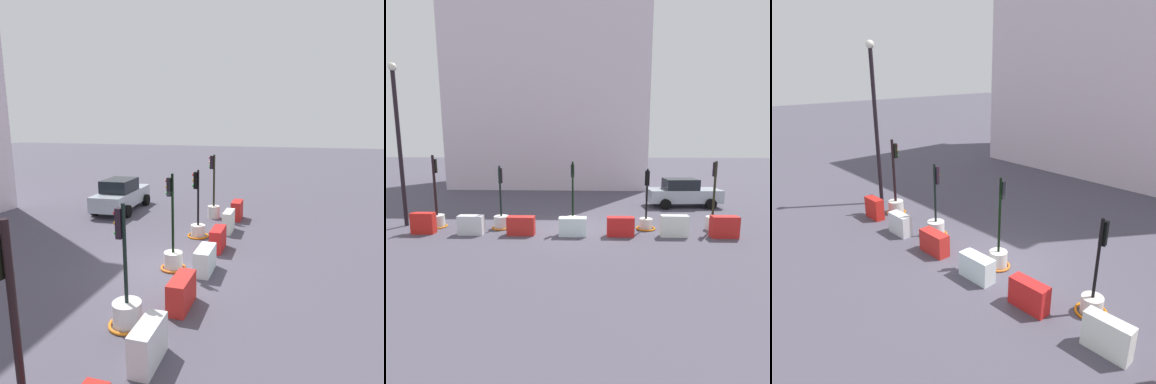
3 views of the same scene
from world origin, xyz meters
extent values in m
plane|color=#4C4856|center=(0.00, 0.00, 0.00)|extent=(120.00, 120.00, 0.00)
cylinder|color=black|center=(-6.29, -0.08, 1.94)|extent=(0.11, 0.11, 2.76)
cylinder|color=silver|center=(-3.26, -0.18, 0.29)|extent=(0.67, 0.67, 0.57)
cylinder|color=black|center=(-3.26, -0.18, 1.72)|extent=(0.09, 0.09, 2.28)
cube|color=black|center=(-3.26, -0.07, 2.41)|extent=(0.16, 0.13, 0.68)
sphere|color=red|center=(-3.25, 0.01, 2.63)|extent=(0.10, 0.10, 0.10)
sphere|color=orange|center=(-3.25, 0.01, 2.41)|extent=(0.10, 0.10, 0.10)
sphere|color=green|center=(-3.25, 0.01, 2.18)|extent=(0.10, 0.10, 0.10)
torus|color=orange|center=(-3.26, -0.18, 0.04)|extent=(0.88, 0.88, 0.08)
cylinder|color=silver|center=(0.00, -0.14, 0.28)|extent=(0.59, 0.59, 0.55)
cylinder|color=black|center=(0.00, -0.14, 1.80)|extent=(0.08, 0.08, 2.49)
cube|color=black|center=(-0.01, -0.04, 2.63)|extent=(0.15, 0.13, 0.57)
sphere|color=red|center=(-0.02, 0.03, 2.82)|extent=(0.09, 0.09, 0.09)
sphere|color=orange|center=(-0.02, 0.03, 2.63)|extent=(0.09, 0.09, 0.09)
sphere|color=green|center=(-0.02, 0.03, 2.44)|extent=(0.09, 0.09, 0.09)
torus|color=orange|center=(0.00, -0.14, 0.04)|extent=(0.81, 0.81, 0.08)
cylinder|color=silver|center=(3.30, -0.06, 0.24)|extent=(0.59, 0.59, 0.49)
cylinder|color=black|center=(3.30, -0.06, 1.61)|extent=(0.08, 0.08, 2.24)
cube|color=black|center=(3.31, 0.06, 2.31)|extent=(0.19, 0.16, 0.67)
sphere|color=red|center=(3.32, 0.14, 2.53)|extent=(0.11, 0.11, 0.11)
sphere|color=orange|center=(3.32, 0.14, 2.31)|extent=(0.11, 0.11, 0.11)
sphere|color=green|center=(3.32, 0.14, 2.09)|extent=(0.11, 0.11, 0.11)
torus|color=orange|center=(3.30, -0.06, 0.04)|extent=(0.87, 0.87, 0.07)
cylinder|color=silver|center=(6.25, -0.04, 0.30)|extent=(0.58, 0.58, 0.59)
cylinder|color=black|center=(6.25, -0.04, 1.84)|extent=(0.10, 0.10, 2.49)
cube|color=black|center=(6.26, 0.09, 2.71)|extent=(0.15, 0.17, 0.63)
sphere|color=red|center=(6.27, 0.18, 2.92)|extent=(0.09, 0.09, 0.09)
sphere|color=orange|center=(6.27, 0.18, 2.71)|extent=(0.09, 0.09, 0.09)
sphere|color=green|center=(6.27, 0.18, 2.50)|extent=(0.09, 0.09, 0.09)
cube|color=silver|center=(-4.29, -1.14, 0.41)|extent=(1.05, 0.43, 0.82)
cube|color=red|center=(-2.14, -1.11, 0.40)|extent=(1.15, 0.46, 0.79)
cube|color=white|center=(0.05, -1.16, 0.39)|extent=(1.16, 0.48, 0.78)
cube|color=red|center=(2.05, -1.14, 0.41)|extent=(1.12, 0.43, 0.81)
cube|color=white|center=(4.27, -1.13, 0.45)|extent=(1.13, 0.37, 0.90)
cube|color=red|center=(6.31, -1.16, 0.45)|extent=(1.09, 0.45, 0.90)
cube|color=#A5AFBA|center=(6.44, 4.98, 0.69)|extent=(4.36, 1.85, 0.76)
cube|color=black|center=(6.23, 4.97, 1.38)|extent=(1.98, 1.52, 0.63)
cylinder|color=black|center=(7.72, 5.92, 0.31)|extent=(0.63, 0.31, 0.62)
cylinder|color=black|center=(7.81, 4.20, 0.31)|extent=(0.63, 0.31, 0.62)
cylinder|color=black|center=(5.07, 5.76, 0.31)|extent=(0.63, 0.31, 0.62)
cylinder|color=black|center=(5.17, 4.05, 0.31)|extent=(0.63, 0.31, 0.62)
camera|label=1|loc=(-9.71, -3.58, 4.52)|focal=32.45mm
camera|label=2|loc=(0.76, -13.66, 3.95)|focal=28.84mm
camera|label=3|loc=(7.15, -8.10, 6.23)|focal=34.39mm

